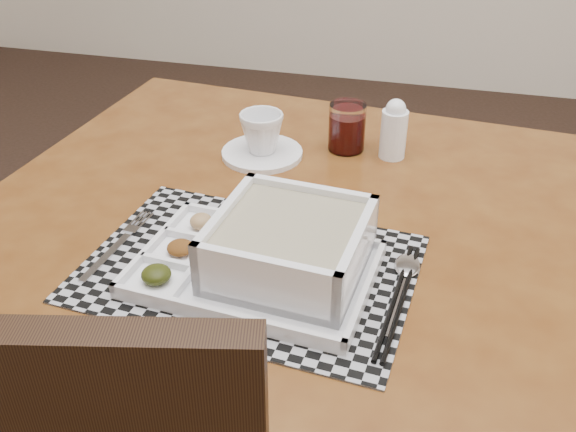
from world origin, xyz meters
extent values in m
cube|color=#54280F|center=(0.07, -0.14, 0.74)|extent=(1.09, 1.09, 0.04)
cylinder|color=#54280F|center=(-0.34, 0.35, 0.36)|extent=(0.05, 0.05, 0.72)
cylinder|color=#54280F|center=(0.56, 0.27, 0.36)|extent=(0.05, 0.05, 0.72)
cube|color=#54280F|center=(0.11, 0.29, 0.67)|extent=(0.87, 0.11, 0.08)
cube|color=#54280F|center=(-0.36, -0.10, 0.67)|extent=(0.11, 0.87, 0.08)
cube|color=#54280F|center=(0.50, -0.18, 0.67)|extent=(0.11, 0.87, 0.08)
cube|color=#A0A0A8|center=(0.06, -0.25, 0.76)|extent=(0.48, 0.36, 0.00)
cube|color=white|center=(0.07, -0.27, 0.76)|extent=(0.34, 0.25, 0.01)
cube|color=white|center=(0.08, -0.16, 0.77)|extent=(0.32, 0.04, 0.01)
cube|color=white|center=(0.06, -0.37, 0.77)|extent=(0.32, 0.04, 0.01)
cube|color=white|center=(-0.09, -0.25, 0.77)|extent=(0.03, 0.22, 0.01)
cube|color=white|center=(0.22, -0.28, 0.77)|extent=(0.03, 0.22, 0.01)
cube|color=white|center=(-0.01, -0.26, 0.77)|extent=(0.03, 0.20, 0.01)
cube|color=white|center=(-0.05, -0.29, 0.77)|extent=(0.08, 0.01, 0.01)
cube|color=white|center=(-0.05, -0.22, 0.77)|extent=(0.08, 0.01, 0.01)
ellipsoid|color=black|center=(-0.05, -0.32, 0.78)|extent=(0.04, 0.04, 0.02)
ellipsoid|color=#481F0C|center=(-0.04, -0.26, 0.78)|extent=(0.04, 0.04, 0.02)
ellipsoid|color=olive|center=(-0.04, -0.19, 0.78)|extent=(0.03, 0.03, 0.02)
cube|color=white|center=(0.11, -0.25, 0.77)|extent=(0.21, 0.21, 0.01)
cube|color=white|center=(0.12, -0.16, 0.81)|extent=(0.20, 0.03, 0.08)
cube|color=white|center=(0.11, -0.34, 0.81)|extent=(0.20, 0.03, 0.08)
cube|color=white|center=(0.02, -0.24, 0.81)|extent=(0.03, 0.20, 0.08)
cube|color=white|center=(0.21, -0.26, 0.81)|extent=(0.03, 0.20, 0.08)
cube|color=tan|center=(0.11, -0.25, 0.80)|extent=(0.19, 0.19, 0.07)
cube|color=#B8B8BE|center=(-0.15, -0.28, 0.76)|extent=(0.02, 0.12, 0.00)
cube|color=#B8B8BE|center=(-0.15, -0.21, 0.76)|extent=(0.02, 0.02, 0.00)
cube|color=#B8B8BE|center=(-0.15, -0.18, 0.76)|extent=(0.01, 0.04, 0.00)
cube|color=#B8B8BE|center=(-0.15, -0.18, 0.76)|extent=(0.01, 0.04, 0.00)
cube|color=#B8B8BE|center=(-0.14, -0.18, 0.76)|extent=(0.01, 0.04, 0.00)
cube|color=#B8B8BE|center=(-0.13, -0.18, 0.76)|extent=(0.01, 0.04, 0.00)
cube|color=#B8B8BE|center=(0.26, -0.29, 0.76)|extent=(0.02, 0.12, 0.00)
ellipsoid|color=#B8B8BE|center=(0.27, -0.20, 0.76)|extent=(0.04, 0.06, 0.01)
cylinder|color=black|center=(0.26, -0.27, 0.76)|extent=(0.03, 0.24, 0.01)
cylinder|color=black|center=(0.27, -0.27, 0.76)|extent=(0.03, 0.24, 0.01)
cylinder|color=white|center=(-0.02, 0.08, 0.76)|extent=(0.15, 0.15, 0.01)
imported|color=white|center=(-0.02, 0.08, 0.80)|extent=(0.10, 0.10, 0.07)
cylinder|color=white|center=(0.12, 0.15, 0.80)|extent=(0.07, 0.07, 0.09)
cylinder|color=#400506|center=(0.12, 0.15, 0.79)|extent=(0.06, 0.06, 0.07)
cylinder|color=white|center=(0.21, 0.14, 0.80)|extent=(0.05, 0.05, 0.09)
sphere|color=white|center=(0.21, 0.14, 0.85)|extent=(0.04, 0.04, 0.04)
camera|label=1|loc=(0.29, -0.93, 1.31)|focal=40.00mm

